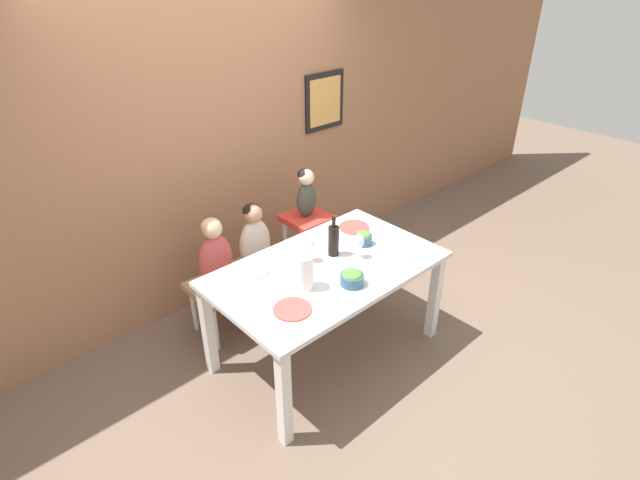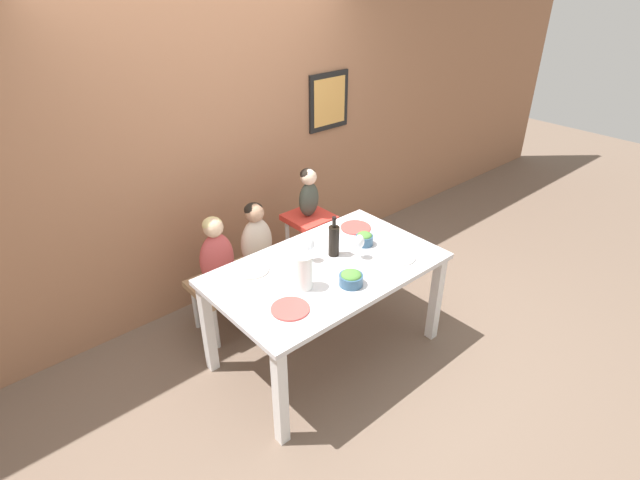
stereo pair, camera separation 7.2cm
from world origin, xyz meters
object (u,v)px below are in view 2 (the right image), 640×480
chair_far_left (221,290)px  wine_glass_near (359,242)px  chair_right_highchair (309,231)px  dinner_plate_front_right (399,257)px  person_baby_right (309,190)px  dinner_plate_back_right (356,228)px  person_child_center (256,236)px  salad_bowl_small (364,238)px  salad_bowl_large (351,278)px  dinner_plate_back_left (252,270)px  paper_towel_roll (303,272)px  chair_far_center (259,273)px  wine_bottle (334,240)px  person_child_left (216,252)px  wine_glass_far (309,245)px  dinner_plate_front_left (290,309)px

chair_far_left → wine_glass_near: (0.69, -0.81, 0.52)m
chair_right_highchair → dinner_plate_front_right: 1.01m
person_baby_right → dinner_plate_back_right: 0.52m
person_child_center → person_baby_right: person_baby_right is taller
chair_far_left → salad_bowl_small: size_ratio=3.41×
dinner_plate_back_right → salad_bowl_large: bearing=-137.1°
dinner_plate_front_right → salad_bowl_large: bearing=-178.2°
dinner_plate_back_left → person_baby_right: bearing=26.7°
person_baby_right → paper_towel_roll: (-0.74, -0.83, -0.07)m
chair_far_center → wine_glass_near: bearing=-68.0°
person_child_center → wine_bottle: wine_bottle is taller
person_child_left → wine_glass_far: bearing=-56.8°
person_child_left → person_child_center: (0.36, 0.00, 0.00)m
dinner_plate_front_left → dinner_plate_front_right: (0.95, -0.04, 0.00)m
wine_glass_near → chair_far_left: bearing=130.4°
dinner_plate_front_left → dinner_plate_front_right: size_ratio=1.00×
dinner_plate_front_left → dinner_plate_back_right: size_ratio=1.00×
chair_far_left → dinner_plate_back_right: (0.98, -0.48, 0.40)m
wine_glass_far → dinner_plate_front_left: bearing=-142.1°
salad_bowl_large → dinner_plate_back_left: salad_bowl_large is taller
person_child_left → chair_right_highchair: bearing=-0.1°
person_child_center → salad_bowl_small: (0.49, -0.70, 0.10)m
person_child_left → wine_glass_far: person_child_left is taller
chair_far_center → chair_right_highchair: (0.54, -0.00, 0.19)m
wine_glass_near → dinner_plate_front_right: size_ratio=0.77×
person_child_center → wine_bottle: (0.22, -0.66, 0.17)m
salad_bowl_small → dinner_plate_front_right: 0.30m
wine_glass_far → person_child_left: bearing=123.2°
chair_far_left → dinner_plate_back_right: size_ratio=1.86×
person_child_left → dinner_plate_front_right: 1.34m
wine_bottle → paper_towel_roll: 0.45m
person_child_left → dinner_plate_front_right: bearing=-47.8°
chair_far_left → salad_bowl_large: size_ratio=2.80×
wine_bottle → dinner_plate_front_left: size_ratio=1.28×
salad_bowl_small → dinner_plate_front_left: 0.94m
wine_glass_near → wine_glass_far: bearing=145.2°
paper_towel_roll → dinner_plate_back_left: size_ratio=1.00×
person_child_center → wine_glass_near: size_ratio=3.06×
person_child_left → dinner_plate_front_right: (0.90, -0.99, 0.05)m
chair_far_center → salad_bowl_large: 1.10m
wine_bottle → dinner_plate_front_right: wine_bottle is taller
person_child_left → paper_towel_roll: (0.16, -0.83, 0.17)m
salad_bowl_large → dinner_plate_front_left: bearing=173.5°
person_child_left → dinner_plate_back_right: (0.98, -0.48, 0.05)m
person_child_center → wine_glass_far: (0.04, -0.61, 0.18)m
person_child_left → wine_glass_far: 0.75m
chair_far_left → person_baby_right: (0.90, 0.00, 0.58)m
wine_glass_near → salad_bowl_large: wine_glass_near is taller
wine_glass_near → salad_bowl_small: wine_glass_near is taller
salad_bowl_large → dinner_plate_front_right: 0.49m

